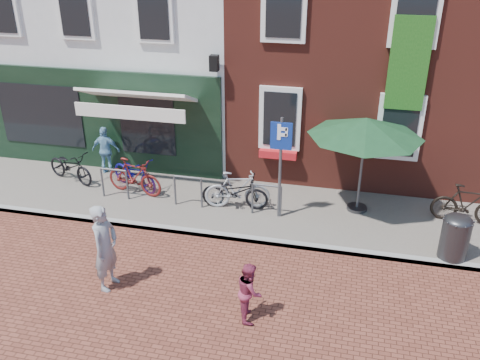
% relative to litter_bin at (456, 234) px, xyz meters
% --- Properties ---
extents(ground, '(80.00, 80.00, 0.00)m').
position_rel_litter_bin_xyz_m(ground, '(-4.70, -0.30, -0.66)').
color(ground, brown).
extents(sidewalk, '(24.00, 3.00, 0.10)m').
position_rel_litter_bin_xyz_m(sidewalk, '(-3.70, 1.20, -0.61)').
color(sidewalk, slate).
rests_on(sidewalk, ground).
extents(litter_bin, '(0.59, 0.59, 1.08)m').
position_rel_litter_bin_xyz_m(litter_bin, '(0.00, 0.00, 0.00)').
color(litter_bin, '#2E2E30').
rests_on(litter_bin, sidewalk).
extents(parking_sign, '(0.50, 0.07, 2.53)m').
position_rel_litter_bin_xyz_m(parking_sign, '(-3.89, 0.89, 1.13)').
color(parking_sign, '#4C4C4F').
rests_on(parking_sign, sidewalk).
extents(parasol, '(2.72, 2.72, 2.51)m').
position_rel_litter_bin_xyz_m(parasol, '(-2.03, 1.68, 1.71)').
color(parasol, '#4C4C4F').
rests_on(parasol, sidewalk).
extents(woman, '(0.49, 0.69, 1.80)m').
position_rel_litter_bin_xyz_m(woman, '(-6.74, -2.45, 0.24)').
color(woman, gray).
rests_on(woman, ground).
extents(boy, '(0.58, 0.66, 1.15)m').
position_rel_litter_bin_xyz_m(boy, '(-3.84, -2.72, -0.08)').
color(boy, '#902E49').
rests_on(boy, ground).
extents(cafe_person, '(0.84, 0.39, 1.39)m').
position_rel_litter_bin_xyz_m(cafe_person, '(-9.11, 2.30, 0.13)').
color(cafe_person, '#72A9CA').
rests_on(cafe_person, sidewalk).
extents(bicycle_0, '(1.78, 1.14, 0.88)m').
position_rel_litter_bin_xyz_m(bicycle_0, '(-9.84, 1.56, -0.12)').
color(bicycle_0, black).
rests_on(bicycle_0, sidewalk).
extents(bicycle_1, '(1.69, 0.76, 0.98)m').
position_rel_litter_bin_xyz_m(bicycle_1, '(-7.80, 1.25, -0.07)').
color(bicycle_1, maroon).
rests_on(bicycle_1, sidewalk).
extents(bicycle_2, '(1.76, 1.28, 0.88)m').
position_rel_litter_bin_xyz_m(bicycle_2, '(-7.93, 1.54, -0.12)').
color(bicycle_2, '#0B0A61').
rests_on(bicycle_2, sidewalk).
extents(bicycle_3, '(1.69, 0.80, 0.98)m').
position_rel_litter_bin_xyz_m(bicycle_3, '(-4.97, 1.11, -0.07)').
color(bicycle_3, '#A4A4A6').
rests_on(bicycle_3, sidewalk).
extents(bicycle_4, '(1.71, 0.68, 0.88)m').
position_rel_litter_bin_xyz_m(bicycle_4, '(-5.03, 1.09, -0.12)').
color(bicycle_4, black).
rests_on(bicycle_4, sidewalk).
extents(bicycle_5, '(1.65, 0.55, 0.98)m').
position_rel_litter_bin_xyz_m(bicycle_5, '(0.49, 1.61, -0.07)').
color(bicycle_5, black).
rests_on(bicycle_5, sidewalk).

